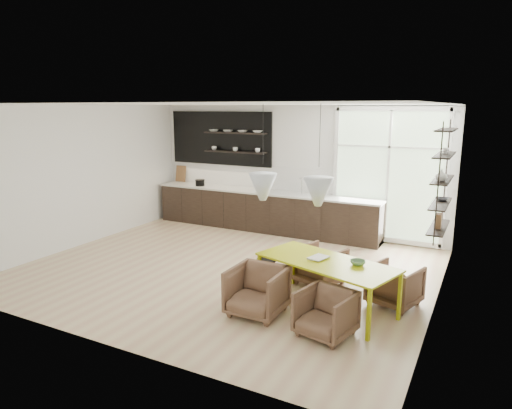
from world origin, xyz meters
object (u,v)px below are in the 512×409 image
dining_table (326,264)px  armchair_back_right (395,285)px  armchair_back_left (320,265)px  armchair_front_right (326,313)px  armchair_front_left (257,291)px  wire_stool (267,268)px

dining_table → armchair_back_right: size_ratio=3.20×
armchair_back_left → armchair_front_right: size_ratio=1.05×
armchair_back_right → armchair_front_right: 1.48m
dining_table → armchair_front_right: (0.27, -0.77, -0.37)m
dining_table → armchair_back_left: 1.01m
armchair_back_left → armchair_front_left: 1.53m
armchair_back_left → armchair_front_right: bearing=131.0°
wire_stool → armchair_front_left: bearing=-71.4°
armchair_front_left → wire_stool: bearing=108.8°
dining_table → wire_stool: bearing=177.4°
dining_table → armchair_front_right: size_ratio=3.22×
dining_table → armchair_front_left: (-0.79, -0.62, -0.33)m
armchair_back_right → armchair_front_right: size_ratio=1.01×
wire_stool → dining_table: bearing=-19.6°
armchair_back_left → armchair_front_right: (0.65, -1.63, -0.02)m
dining_table → armchair_front_right: bearing=-53.9°
armchair_front_right → dining_table: bearing=122.2°
armchair_back_right → armchair_front_left: 2.04m
armchair_front_left → armchair_front_right: armchair_front_left is taller
dining_table → armchair_front_left: size_ratio=2.84×
armchair_front_left → wire_stool: 1.08m
dining_table → wire_stool: dining_table is taller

